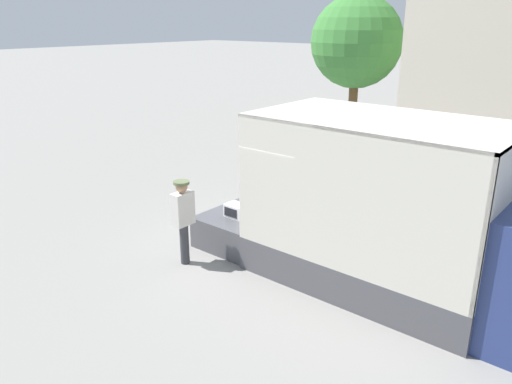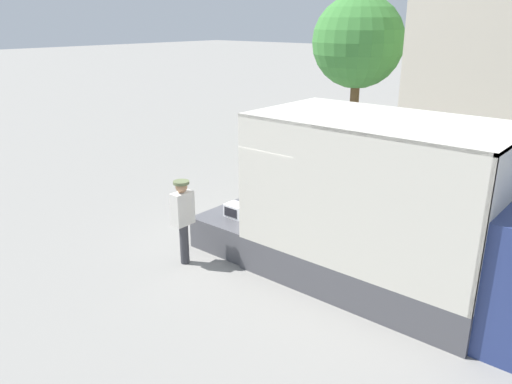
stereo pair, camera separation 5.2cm
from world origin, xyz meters
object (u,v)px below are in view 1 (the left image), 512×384
(box_truck, at_px, (470,263))
(worker_person, at_px, (183,214))
(portable_generator, at_px, (265,196))
(street_tree, at_px, (357,42))
(microwave, at_px, (238,211))

(box_truck, relative_size, worker_person, 3.77)
(worker_person, bearing_deg, portable_generator, 84.35)
(street_tree, bearing_deg, portable_generator, -71.70)
(box_truck, distance_m, microwave, 4.69)
(microwave, bearing_deg, street_tree, 106.94)
(microwave, relative_size, street_tree, 0.10)
(portable_generator, relative_size, street_tree, 0.13)
(microwave, bearing_deg, worker_person, -102.66)
(box_truck, height_order, portable_generator, box_truck)
(portable_generator, distance_m, street_tree, 10.51)
(street_tree, bearing_deg, microwave, -73.06)
(portable_generator, relative_size, worker_person, 0.43)
(microwave, relative_size, portable_generator, 0.73)
(worker_person, bearing_deg, microwave, 77.34)
(box_truck, bearing_deg, worker_person, -160.21)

